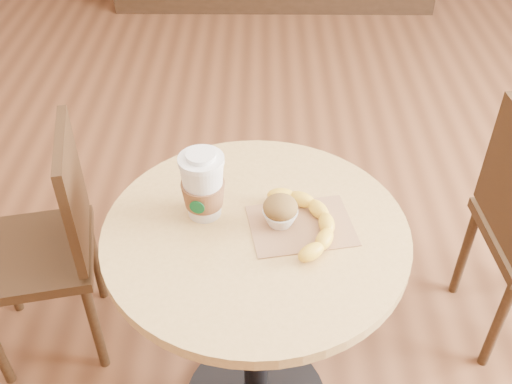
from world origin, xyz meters
TOP-DOWN VIEW (x-y plane):
  - cafe_table at (-0.10, -0.08)m, footprint 0.73×0.73m
  - chair_left at (-0.72, 0.19)m, footprint 0.42×0.42m
  - kraft_bag at (0.01, -0.06)m, footprint 0.27×0.22m
  - coffee_cup at (-0.22, -0.02)m, footprint 0.11×0.11m
  - muffin at (-0.04, -0.06)m, footprint 0.08×0.08m
  - banana at (0.02, -0.08)m, footprint 0.23×0.29m

SIDE VIEW (x-z plane):
  - chair_left at x=-0.72m, z-range 0.04..0.85m
  - cafe_table at x=-0.10m, z-range 0.17..0.92m
  - kraft_bag at x=0.01m, z-range 0.75..0.75m
  - banana at x=0.02m, z-range 0.75..0.79m
  - muffin at x=-0.04m, z-range 0.75..0.83m
  - coffee_cup at x=-0.22m, z-range 0.74..0.92m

